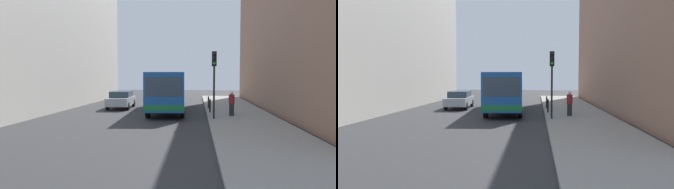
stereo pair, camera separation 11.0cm
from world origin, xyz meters
TOP-DOWN VIEW (x-y plane):
  - ground_plane at (0.00, 0.00)m, footprint 80.00×80.00m
  - sidewalk at (5.40, 0.00)m, footprint 4.40×40.00m
  - building_left at (-11.50, 4.00)m, footprint 7.00×32.00m
  - building_right at (11.50, 4.00)m, footprint 7.00×32.00m
  - bus at (0.24, 3.00)m, footprint 3.02×11.12m
  - car_beside_bus at (-3.89, 4.76)m, footprint 2.01×4.47m
  - traffic_light at (3.55, -2.22)m, footprint 0.28×0.33m
  - bollard_near at (3.45, 1.14)m, footprint 0.11×0.11m
  - bollard_mid at (3.45, 4.20)m, footprint 0.11×0.11m
  - pedestrian_near_signal at (4.78, -0.73)m, footprint 0.38×0.38m

SIDE VIEW (x-z plane):
  - ground_plane at x=0.00m, z-range 0.00..0.00m
  - sidewalk at x=5.40m, z-range 0.00..0.15m
  - bollard_near at x=3.45m, z-range 0.15..1.10m
  - bollard_mid at x=3.45m, z-range 0.15..1.10m
  - car_beside_bus at x=-3.89m, z-range 0.04..1.52m
  - pedestrian_near_signal at x=4.78m, z-range 0.14..1.75m
  - bus at x=0.24m, z-range 0.23..3.23m
  - traffic_light at x=3.55m, z-range 0.96..5.06m
  - building_right at x=11.50m, z-range 0.00..13.58m
  - building_left at x=-11.50m, z-range 0.00..17.49m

